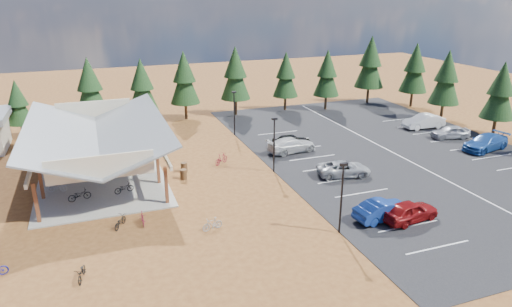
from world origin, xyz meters
name	(u,v)px	position (x,y,z in m)	size (l,w,h in m)	color
ground	(228,187)	(0.00, 0.00, 0.00)	(140.00, 140.00, 0.00)	brown
asphalt_lot	(390,151)	(18.50, 3.00, 0.02)	(27.00, 44.00, 0.04)	black
concrete_pad	(102,173)	(-10.00, 7.00, 0.05)	(10.60, 18.60, 0.10)	gray
bike_pavilion	(97,133)	(-10.00, 7.00, 3.82)	(11.65, 19.40, 4.97)	brown
lamp_post_0	(342,193)	(5.00, -10.00, 2.98)	(0.50, 0.25, 5.14)	black
lamp_post_1	(274,141)	(5.00, 2.00, 2.98)	(0.50, 0.25, 5.14)	black
lamp_post_2	(234,110)	(5.00, 14.00, 2.98)	(0.50, 0.25, 5.14)	black
trash_bin_0	(184,174)	(-3.19, 3.08, 0.45)	(0.60, 0.60, 0.90)	#4B321A
trash_bin_1	(184,167)	(-2.80, 4.77, 0.45)	(0.60, 0.60, 0.90)	#4B321A
pine_1	(18,103)	(-17.88, 21.59, 4.02)	(2.83, 2.83, 6.59)	#382314
pine_2	(90,86)	(-10.15, 21.68, 5.32)	(3.74, 3.74, 8.70)	#382314
pine_3	(142,86)	(-4.29, 21.01, 5.11)	(3.59, 3.59, 8.37)	#382314
pine_4	(184,78)	(1.22, 22.94, 5.35)	(3.76, 3.76, 8.76)	#382314
pine_5	(235,73)	(7.93, 22.73, 5.57)	(3.92, 3.92, 9.13)	#382314
pine_6	(286,75)	(15.21, 22.89, 4.94)	(3.47, 3.47, 8.09)	#382314
pine_7	(327,73)	(20.68, 21.24, 5.08)	(3.57, 3.57, 8.33)	#382314
pine_8	(370,62)	(28.49, 22.69, 5.99)	(4.21, 4.21, 9.80)	#382314
pine_11	(501,91)	(33.05, 3.70, 5.21)	(3.66, 3.66, 8.53)	#382314
pine_12	(446,78)	(32.18, 11.27, 5.47)	(3.84, 3.84, 8.95)	#382314
pine_13	(415,68)	(33.09, 18.54, 5.52)	(3.88, 3.88, 9.04)	#382314
bike_0	(79,195)	(-11.85, 1.38, 0.56)	(0.62, 1.76, 0.93)	black
bike_1	(57,187)	(-13.57, 3.71, 0.57)	(0.44, 1.57, 0.94)	#9A9FA3
bike_2	(71,159)	(-12.57, 10.18, 0.60)	(0.66, 1.90, 1.00)	navy
bike_3	(68,154)	(-12.94, 11.87, 0.56)	(0.43, 1.52, 0.91)	maroon
bike_4	(124,188)	(-8.42, 1.66, 0.53)	(0.57, 1.62, 0.85)	black
bike_5	(130,170)	(-7.60, 5.42, 0.59)	(0.46, 1.64, 0.98)	#95989D
bike_6	(118,157)	(-8.31, 9.42, 0.51)	(0.54, 1.56, 0.82)	navy
bike_7	(136,146)	(-6.35, 12.07, 0.57)	(0.44, 1.56, 0.94)	maroon
bike_8	(82,273)	(-11.74, -9.70, 0.44)	(0.59, 1.69, 0.89)	black
bike_11	(143,218)	(-7.63, -4.15, 0.46)	(0.43, 1.53, 0.92)	maroon
bike_12	(120,222)	(-9.18, -4.03, 0.43)	(0.57, 1.64, 0.86)	black
bike_13	(212,224)	(-3.16, -6.66, 0.46)	(0.43, 1.53, 0.92)	gray
bike_15	(221,159)	(0.99, 5.52, 0.54)	(0.51, 1.81, 1.09)	maroon
car_0	(410,211)	(10.58, -10.29, 0.80)	(1.79, 4.45, 1.52)	maroon
car_1	(383,210)	(8.90, -9.42, 0.78)	(1.57, 4.51, 1.49)	navy
car_2	(344,169)	(10.49, -1.18, 0.71)	(2.22, 4.81, 1.34)	#979A9E
car_3	(292,145)	(8.75, 6.31, 0.79)	(2.11, 5.18, 1.50)	beige
car_4	(292,141)	(9.35, 7.69, 0.74)	(1.66, 4.12, 1.40)	black
car_7	(486,142)	(28.05, -0.04, 0.85)	(2.28, 5.60, 1.62)	#1E4B98
car_8	(450,132)	(27.48, 4.43, 0.77)	(1.73, 4.29, 1.46)	#A4A6AC
car_9	(424,121)	(27.33, 8.78, 0.88)	(1.78, 5.09, 1.68)	white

